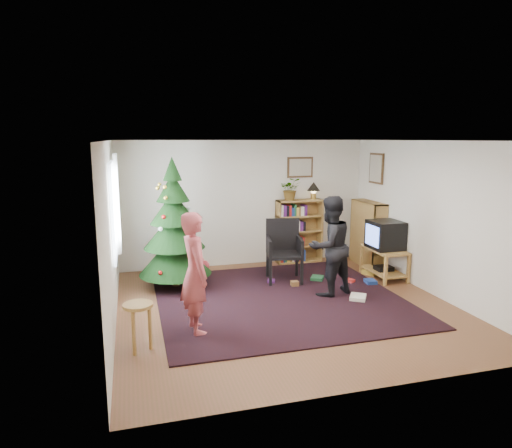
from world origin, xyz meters
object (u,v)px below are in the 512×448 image
object	(u,v)px
christmas_tree	(174,234)
person_standing	(195,273)
picture_right	(376,168)
person_by_chair	(330,246)
picture_back	(300,167)
bookshelf_back	(299,230)
stool	(138,314)
tv_stand	(384,260)
table_lamp	(314,188)
armchair	(282,247)
potted_plant	(291,189)
bookshelf_right	(368,233)
crt_tv	(385,235)

from	to	relation	value
christmas_tree	person_standing	distance (m)	1.96
picture_right	person_by_chair	xyz separation A→B (m)	(-1.63, -1.47, -1.13)
picture_back	christmas_tree	distance (m)	3.08
bookshelf_back	person_by_chair	xyz separation A→B (m)	(-0.26, -2.06, 0.15)
person_by_chair	stool	bearing A→B (deg)	5.29
tv_stand	table_lamp	xyz separation A→B (m)	(-0.82, 1.46, 1.21)
armchair	person_standing	size ratio (longest dim) A/B	0.68
armchair	table_lamp	distance (m)	1.77
christmas_tree	tv_stand	xyz separation A→B (m)	(3.75, -0.48, -0.61)
stool	potted_plant	distance (m)	4.65
bookshelf_back	table_lamp	world-z (taller)	table_lamp
picture_back	table_lamp	bearing A→B (deg)	-28.30
bookshelf_back	person_standing	size ratio (longest dim) A/B	0.81
picture_back	tv_stand	xyz separation A→B (m)	(1.07, -1.59, -1.62)
picture_back	potted_plant	world-z (taller)	picture_back
bookshelf_right	crt_tv	bearing A→B (deg)	171.71
armchair	stool	world-z (taller)	armchair
person_standing	person_by_chair	world-z (taller)	person_by_chair
person_by_chair	potted_plant	distance (m)	2.18
person_standing	person_by_chair	xyz separation A→B (m)	(2.30, 0.87, 0.01)
bookshelf_back	person_standing	xyz separation A→B (m)	(-2.56, -2.92, 0.14)
crt_tv	potted_plant	size ratio (longest dim) A/B	1.29
picture_back	person_standing	xyz separation A→B (m)	(-2.61, -3.06, -1.14)
tv_stand	stool	size ratio (longest dim) A/B	1.55
bookshelf_right	table_lamp	distance (m)	1.42
christmas_tree	picture_right	bearing A→B (deg)	5.45
crt_tv	stool	distance (m)	4.80
picture_back	person_by_chair	size ratio (longest dim) A/B	0.34
armchair	potted_plant	bearing A→B (deg)	74.97
picture_back	person_standing	world-z (taller)	picture_back
bookshelf_right	person_by_chair	bearing A→B (deg)	133.96
bookshelf_back	table_lamp	xyz separation A→B (m)	(0.30, 0.00, 0.88)
bookshelf_back	stool	size ratio (longest dim) A/B	2.18
bookshelf_right	table_lamp	bearing A→B (deg)	56.86
person_standing	bookshelf_right	bearing A→B (deg)	-66.38
christmas_tree	bookshelf_right	size ratio (longest dim) A/B	1.72
potted_plant	table_lamp	xyz separation A→B (m)	(0.50, 0.00, 0.01)
christmas_tree	bookshelf_right	xyz separation A→B (m)	(3.87, 0.36, -0.27)
person_standing	crt_tv	bearing A→B (deg)	-75.92
armchair	bookshelf_right	bearing A→B (deg)	24.59
christmas_tree	tv_stand	bearing A→B (deg)	-7.35
armchair	stool	size ratio (longest dim) A/B	1.85
picture_back	potted_plant	size ratio (longest dim) A/B	1.21
stool	crt_tv	bearing A→B (deg)	22.67
bookshelf_right	person_standing	distance (m)	4.45
picture_back	crt_tv	world-z (taller)	picture_back
christmas_tree	crt_tv	distance (m)	3.78
stool	tv_stand	bearing A→B (deg)	22.66
bookshelf_right	stool	world-z (taller)	bookshelf_right
bookshelf_back	potted_plant	size ratio (longest dim) A/B	2.86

